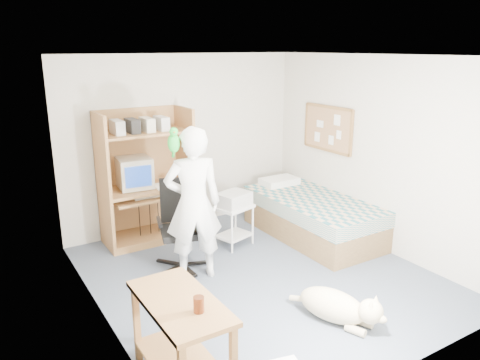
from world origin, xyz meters
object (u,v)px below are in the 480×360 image
(office_chair, at_px, (181,237))
(printer_cart, at_px, (234,219))
(computer_hutch, at_px, (146,182))
(bed, at_px, (312,216))
(person, at_px, (193,204))
(dog, at_px, (338,306))
(side_desk, at_px, (181,330))

(office_chair, relative_size, printer_cart, 1.90)
(computer_hutch, distance_m, office_chair, 1.12)
(bed, distance_m, printer_cart, 1.15)
(office_chair, bearing_deg, computer_hutch, 108.48)
(printer_cart, bearing_deg, office_chair, 177.16)
(bed, xyz_separation_m, printer_cart, (-1.10, 0.30, 0.08))
(person, bearing_deg, office_chair, -66.79)
(person, bearing_deg, printer_cart, -131.53)
(bed, xyz_separation_m, person, (-1.94, -0.21, 0.60))
(bed, relative_size, person, 1.14)
(dog, bearing_deg, printer_cart, 67.00)
(side_desk, relative_size, dog, 1.02)
(printer_cart, bearing_deg, computer_hutch, 121.27)
(person, xyz_separation_m, printer_cart, (0.84, 0.51, -0.51))
(computer_hutch, xyz_separation_m, dog, (0.81, -2.93, -0.65))
(person, relative_size, dog, 1.80)
(side_desk, distance_m, person, 1.88)
(dog, bearing_deg, bed, 35.98)
(bed, height_order, dog, bed)
(side_desk, relative_size, office_chair, 0.94)
(computer_hutch, bearing_deg, side_desk, -106.14)
(computer_hutch, bearing_deg, office_chair, -88.58)
(bed, distance_m, person, 2.04)
(bed, xyz_separation_m, office_chair, (-1.97, 0.09, 0.09))
(dog, relative_size, printer_cart, 1.76)
(dog, xyz_separation_m, printer_cart, (0.09, 2.11, 0.20))
(bed, bearing_deg, printer_cart, 164.88)
(dog, bearing_deg, computer_hutch, 84.81)
(printer_cart, bearing_deg, bed, -31.26)
(bed, bearing_deg, office_chair, 177.31)
(computer_hutch, height_order, side_desk, computer_hutch)
(person, bearing_deg, side_desk, 77.52)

